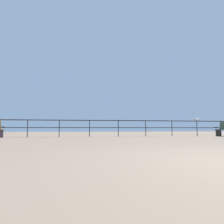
{
  "coord_description": "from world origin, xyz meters",
  "views": [
    {
      "loc": [
        -2.41,
        -2.29,
        0.47
      ],
      "look_at": [
        -0.48,
        9.25,
        1.47
      ],
      "focal_mm": 31.65,
      "sensor_mm": 36.0,
      "label": 1
    }
  ],
  "objects": [
    {
      "name": "seagull_on_rail",
      "position": [
        5.35,
        9.76,
        1.1
      ],
      "size": [
        0.38,
        0.33,
        0.21
      ],
      "color": "silver",
      "rests_on": "pier_railing"
    },
    {
      "name": "pier_railing",
      "position": [
        -0.0,
        9.75,
        0.74
      ],
      "size": [
        24.92,
        0.05,
        1.0
      ],
      "color": "black",
      "rests_on": "ground_plane"
    }
  ]
}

